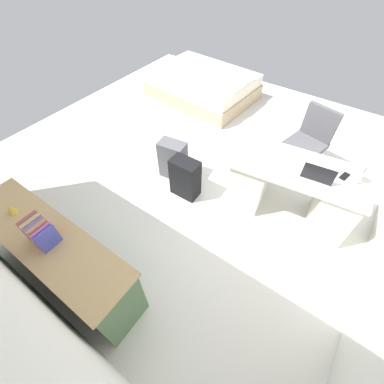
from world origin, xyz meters
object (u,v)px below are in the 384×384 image
(cell_phone_near_laptop, at_px, (345,176))
(credenza, at_px, (60,258))
(suitcase_black, at_px, (185,178))
(desk_lamp, at_px, (364,165))
(bed, at_px, (203,85))
(office_chair, at_px, (306,146))
(suitcase_spare_grey, at_px, (173,160))
(laptop, at_px, (317,175))
(desk, at_px, (291,189))
(figurine_small, at_px, (11,209))
(computer_mouse, at_px, (292,167))

(cell_phone_near_laptop, bearing_deg, credenza, 62.74)
(suitcase_black, relative_size, desk_lamp, 1.64)
(bed, bearing_deg, office_chair, 157.96)
(suitcase_spare_grey, xyz_separation_m, laptop, (-1.73, -0.24, 0.50))
(desk, relative_size, laptop, 4.51)
(suitcase_black, height_order, laptop, laptop)
(bed, bearing_deg, laptop, 144.55)
(suitcase_spare_grey, relative_size, laptop, 1.69)
(desk, distance_m, figurine_small, 2.91)
(computer_mouse, bearing_deg, bed, -45.51)
(bed, distance_m, suitcase_spare_grey, 2.28)
(office_chair, bearing_deg, computer_mouse, 92.53)
(credenza, distance_m, figurine_small, 0.62)
(desk, xyz_separation_m, suitcase_black, (1.20, 0.49, -0.10))
(office_chair, relative_size, credenza, 0.52)
(office_chair, distance_m, credenza, 3.29)
(suitcase_spare_grey, height_order, desk_lamp, desk_lamp)
(cell_phone_near_laptop, bearing_deg, computer_mouse, 33.55)
(computer_mouse, xyz_separation_m, cell_phone_near_laptop, (-0.50, -0.19, -0.01))
(office_chair, bearing_deg, laptop, 108.16)
(office_chair, xyz_separation_m, figurine_small, (1.83, 2.99, 0.39))
(bed, bearing_deg, cell_phone_near_laptop, 149.74)
(office_chair, relative_size, suitcase_black, 1.66)
(laptop, distance_m, cell_phone_near_laptop, 0.31)
(suitcase_black, bearing_deg, computer_mouse, -159.69)
(cell_phone_near_laptop, distance_m, figurine_small, 3.27)
(office_chair, relative_size, desk_lamp, 2.72)
(desk, height_order, laptop, laptop)
(office_chair, bearing_deg, suitcase_spare_grey, 39.36)
(office_chair, xyz_separation_m, laptop, (-0.30, 0.93, 0.37))
(laptop, bearing_deg, bed, -35.45)
(computer_mouse, bearing_deg, office_chair, -94.73)
(laptop, bearing_deg, computer_mouse, -1.76)
(bed, distance_m, desk_lamp, 3.49)
(suitcase_black, xyz_separation_m, suitcase_spare_grey, (0.34, -0.19, 0.00))
(laptop, distance_m, computer_mouse, 0.27)
(office_chair, distance_m, suitcase_spare_grey, 1.84)
(credenza, height_order, computer_mouse, computer_mouse)
(bed, bearing_deg, desk, 143.55)
(cell_phone_near_laptop, bearing_deg, laptop, 52.23)
(credenza, height_order, suitcase_black, credenza)
(computer_mouse, bearing_deg, cell_phone_near_laptop, -166.86)
(desk, relative_size, bed, 0.76)
(suitcase_spare_grey, distance_m, computer_mouse, 1.56)
(desk, height_order, suitcase_black, desk)
(desk, distance_m, suitcase_spare_grey, 1.58)
(credenza, relative_size, desk_lamp, 5.22)
(laptop, height_order, computer_mouse, laptop)
(desk, xyz_separation_m, cell_phone_near_laptop, (-0.42, -0.13, 0.36))
(bed, bearing_deg, computer_mouse, 141.75)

